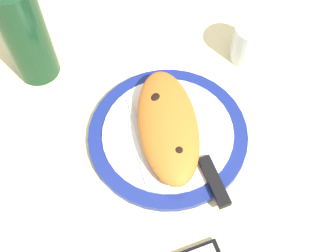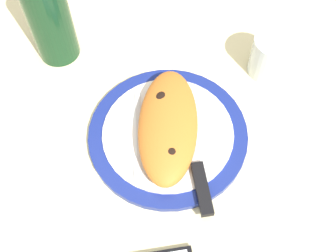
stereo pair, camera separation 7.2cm
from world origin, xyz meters
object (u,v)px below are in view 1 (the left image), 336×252
(plate, at_px, (168,134))
(fork, at_px, (142,147))
(calzone, at_px, (168,127))
(wine_bottle, at_px, (22,27))
(water_glass, at_px, (252,43))
(knife, at_px, (205,162))

(plate, bearing_deg, fork, -62.08)
(fork, bearing_deg, calzone, 114.51)
(plate, xyz_separation_m, wine_bottle, (-0.17, -0.23, 0.11))
(water_glass, relative_size, wine_bottle, 0.29)
(water_glass, bearing_deg, plate, -47.63)
(water_glass, distance_m, wine_bottle, 0.41)
(fork, distance_m, water_glass, 0.29)
(knife, xyz_separation_m, wine_bottle, (-0.24, -0.28, 0.10))
(fork, distance_m, wine_bottle, 0.29)
(fork, relative_size, knife, 0.71)
(plate, height_order, calzone, calzone)
(fork, xyz_separation_m, wine_bottle, (-0.20, -0.18, 0.10))
(knife, height_order, wine_bottle, wine_bottle)
(knife, relative_size, wine_bottle, 0.83)
(knife, bearing_deg, wine_bottle, -130.51)
(calzone, bearing_deg, plate, 174.40)
(knife, height_order, water_glass, water_glass)
(calzone, height_order, water_glass, water_glass)
(fork, xyz_separation_m, knife, (0.04, 0.10, 0.00))
(plate, distance_m, wine_bottle, 0.31)
(plate, xyz_separation_m, water_glass, (-0.16, 0.18, 0.03))
(water_glass, height_order, wine_bottle, wine_bottle)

